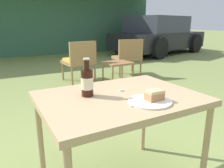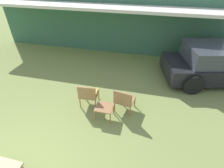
{
  "view_description": "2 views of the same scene",
  "coord_description": "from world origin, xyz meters",
  "px_view_note": "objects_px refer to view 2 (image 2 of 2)",
  "views": [
    {
      "loc": [
        -0.67,
        -1.12,
        1.14
      ],
      "look_at": [
        0.0,
        0.1,
        0.75
      ],
      "focal_mm": 35.0,
      "sensor_mm": 36.0,
      "label": 1
    },
    {
      "loc": [
        2.54,
        -1.03,
        3.79
      ],
      "look_at": [
        1.57,
        2.98,
        0.9
      ],
      "focal_mm": 28.0,
      "sensor_mm": 36.0,
      "label": 2
    }
  ],
  "objects_px": {
    "wicker_chair_plain": "(124,99)",
    "wicker_chair_cushioned": "(88,93)",
    "garden_side_table": "(104,108)",
    "parked_car": "(217,64)"
  },
  "relations": [
    {
      "from": "wicker_chair_plain",
      "to": "wicker_chair_cushioned",
      "type": "bearing_deg",
      "value": 9.04
    },
    {
      "from": "wicker_chair_cushioned",
      "to": "garden_side_table",
      "type": "distance_m",
      "value": 0.77
    },
    {
      "from": "parked_car",
      "to": "garden_side_table",
      "type": "bearing_deg",
      "value": -153.98
    },
    {
      "from": "parked_car",
      "to": "wicker_chair_cushioned",
      "type": "height_order",
      "value": "parked_car"
    },
    {
      "from": "parked_car",
      "to": "wicker_chair_plain",
      "type": "bearing_deg",
      "value": -153.82
    },
    {
      "from": "parked_car",
      "to": "garden_side_table",
      "type": "distance_m",
      "value": 4.65
    },
    {
      "from": "wicker_chair_cushioned",
      "to": "garden_side_table",
      "type": "xyz_separation_m",
      "value": [
        0.63,
        -0.43,
        -0.09
      ]
    },
    {
      "from": "garden_side_table",
      "to": "parked_car",
      "type": "bearing_deg",
      "value": 40.12
    },
    {
      "from": "wicker_chair_cushioned",
      "to": "garden_side_table",
      "type": "relative_size",
      "value": 1.61
    },
    {
      "from": "wicker_chair_plain",
      "to": "garden_side_table",
      "type": "relative_size",
      "value": 1.61
    }
  ]
}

